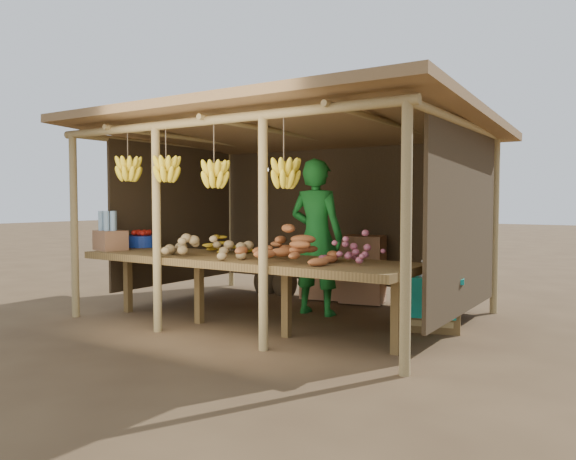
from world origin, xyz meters
The scene contains 13 objects.
ground centered at (0.00, 0.00, 0.00)m, with size 60.00×60.00×0.00m, color brown.
stall_structure centered at (-0.02, -0.06, 1.92)m, with size 4.70×3.50×2.43m.
counter centered at (0.00, -0.95, 0.74)m, with size 3.90×1.05×0.80m.
potato_heap centered at (-0.31, -1.16, 0.98)m, with size 1.03×0.62×0.37m, color olive, non-canonical shape.
sweet_potato_heap centered at (0.63, -1.00, 0.98)m, with size 1.08×0.65×0.36m, color #A4582A, non-canonical shape.
onion_heap centered at (1.34, -0.86, 0.98)m, with size 0.68×0.41×0.35m, color #B05568, non-canonical shape.
banana_pile centered at (-0.44, -0.64, 0.97)m, with size 0.52×0.31×0.34m, color gold, non-canonical shape.
tomato_basin centered at (-1.90, -0.61, 0.89)m, with size 0.43×0.43×0.23m.
bottle_box centered at (-1.86, -1.16, 0.98)m, with size 0.45×0.39×0.48m.
vendor centered at (0.27, 0.23, 0.96)m, with size 0.70×0.46×1.92m, color #1A7627.
tarp_crate centered at (1.75, 0.23, 0.32)m, with size 0.77×0.71×0.77m.
carton_stack centered at (0.23, 1.20, 0.40)m, with size 1.26×0.54×0.91m.
burlap_sacks centered at (-1.01, 1.20, 0.22)m, with size 0.72×0.38×0.51m.
Camera 1 is at (3.74, -5.75, 1.41)m, focal length 35.00 mm.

